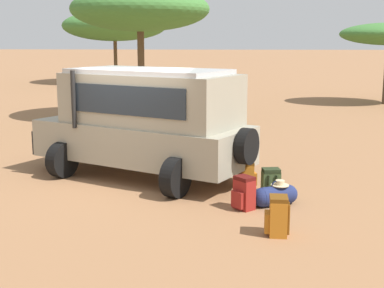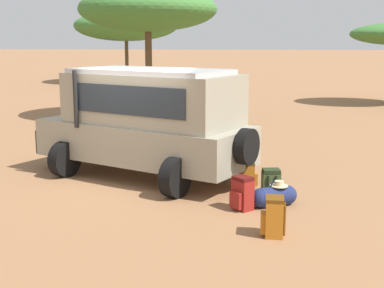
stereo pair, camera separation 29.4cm
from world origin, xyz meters
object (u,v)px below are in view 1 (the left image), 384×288
safari_vehicle (146,121)px  backpack_outermost (244,193)px  acacia_tree_far_left (115,26)px  backpack_near_rear_wheel (271,182)px  acacia_tree_left_mid (140,10)px  duffel_bag_low_black_case (275,195)px  backpack_cluster_center (247,175)px  backpack_beside_front_wheel (277,216)px

safari_vehicle → backpack_outermost: safari_vehicle is taller
safari_vehicle → acacia_tree_far_left: size_ratio=0.71×
backpack_near_rear_wheel → acacia_tree_left_mid: size_ratio=0.10×
backpack_near_rear_wheel → backpack_outermost: bearing=-118.4°
safari_vehicle → acacia_tree_left_mid: acacia_tree_left_mid is taller
backpack_near_rear_wheel → duffel_bag_low_black_case: size_ratio=0.61×
duffel_bag_low_black_case → acacia_tree_far_left: 30.41m
safari_vehicle → acacia_tree_far_left: 27.74m
acacia_tree_far_left → acacia_tree_left_mid: (4.90, -17.67, 0.16)m
duffel_bag_low_black_case → safari_vehicle: bearing=145.5°
backpack_cluster_center → backpack_near_rear_wheel: backpack_cluster_center is taller
backpack_beside_front_wheel → backpack_near_rear_wheel: bearing=88.7°
duffel_bag_low_black_case → acacia_tree_left_mid: (-4.40, 11.03, 4.00)m
backpack_beside_front_wheel → backpack_near_rear_wheel: backpack_beside_front_wheel is taller
safari_vehicle → acacia_tree_left_mid: 9.73m
backpack_beside_front_wheel → backpack_outermost: size_ratio=1.03×
duffel_bag_low_black_case → acacia_tree_left_mid: 12.53m
backpack_cluster_center → duffel_bag_low_black_case: (0.50, -1.25, -0.07)m
backpack_cluster_center → backpack_near_rear_wheel: bearing=-46.2°
backpack_outermost → acacia_tree_far_left: size_ratio=0.08×
duffel_bag_low_black_case → acacia_tree_left_mid: size_ratio=0.16×
backpack_outermost → acacia_tree_far_left: 30.48m
acacia_tree_far_left → backpack_cluster_center: bearing=-72.2°
acacia_tree_left_mid → backpack_outermost: bearing=-71.4°
acacia_tree_far_left → acacia_tree_left_mid: bearing=-74.5°
acacia_tree_left_mid → backpack_cluster_center: bearing=-68.3°
safari_vehicle → backpack_cluster_center: bearing=-15.8°
backpack_outermost → acacia_tree_left_mid: acacia_tree_left_mid is taller
backpack_beside_front_wheel → backpack_outermost: (-0.51, 1.29, -0.01)m
safari_vehicle → acacia_tree_left_mid: (-1.66, 9.14, 2.90)m
safari_vehicle → backpack_near_rear_wheel: 3.11m
safari_vehicle → backpack_outermost: 3.21m
backpack_near_rear_wheel → safari_vehicle: bearing=157.5°
backpack_outermost → acacia_tree_left_mid: bearing=108.6°
duffel_bag_low_black_case → acacia_tree_left_mid: acacia_tree_left_mid is taller
acacia_tree_far_left → backpack_near_rear_wheel: bearing=-71.6°
duffel_bag_low_black_case → backpack_near_rear_wheel: bearing=92.4°
safari_vehicle → backpack_cluster_center: 2.54m
safari_vehicle → backpack_near_rear_wheel: bearing=-22.5°
backpack_outermost → acacia_tree_far_left: bearing=106.7°
backpack_cluster_center → backpack_outermost: (-0.09, -1.53, 0.04)m
backpack_outermost → duffel_bag_low_black_case: bearing=25.2°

